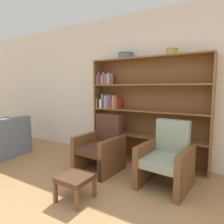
# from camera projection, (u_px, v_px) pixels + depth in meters

# --- Properties ---
(wall_back) EXTENTS (12.00, 0.06, 2.75)m
(wall_back) POSITION_uv_depth(u_px,v_px,m) (158.00, 88.00, 3.61)
(wall_back) COLOR silver
(wall_back) RESTS_ON ground
(bookshelf) EXTENTS (2.13, 0.30, 1.90)m
(bookshelf) POSITION_uv_depth(u_px,v_px,m) (137.00, 113.00, 3.68)
(bookshelf) COLOR brown
(bookshelf) RESTS_ON ground
(bowl_sage) EXTENTS (0.29, 0.29, 0.11)m
(bowl_sage) POSITION_uv_depth(u_px,v_px,m) (126.00, 55.00, 3.66)
(bowl_sage) COLOR slate
(bowl_sage) RESTS_ON bookshelf
(bowl_copper) EXTENTS (0.18, 0.18, 0.11)m
(bowl_copper) POSITION_uv_depth(u_px,v_px,m) (172.00, 51.00, 3.23)
(bowl_copper) COLOR tan
(bowl_copper) RESTS_ON bookshelf
(armchair_leather) EXTENTS (0.69, 0.73, 0.91)m
(armchair_leather) POSITION_uv_depth(u_px,v_px,m) (101.00, 147.00, 3.35)
(armchair_leather) COLOR brown
(armchair_leather) RESTS_ON ground
(armchair_cushioned) EXTENTS (0.70, 0.74, 0.91)m
(armchair_cushioned) POSITION_uv_depth(u_px,v_px,m) (166.00, 159.00, 2.79)
(armchair_cushioned) COLOR brown
(armchair_cushioned) RESTS_ON ground
(footstool) EXTENTS (0.38, 0.38, 0.31)m
(footstool) POSITION_uv_depth(u_px,v_px,m) (75.00, 180.00, 2.44)
(footstool) COLOR brown
(footstool) RESTS_ON ground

